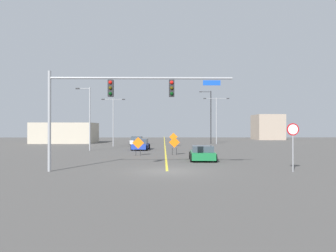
# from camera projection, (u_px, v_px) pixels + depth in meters

# --- Properties ---
(ground) EXTENTS (141.46, 141.46, 0.00)m
(ground) POSITION_uv_depth(u_px,v_px,m) (167.00, 171.00, 19.90)
(ground) COLOR #4C4947
(road_centre_stripe) EXTENTS (0.16, 78.59, 0.01)m
(road_centre_stripe) POSITION_uv_depth(u_px,v_px,m) (165.00, 142.00, 59.19)
(road_centre_stripe) COLOR yellow
(road_centre_stripe) RESTS_ON ground
(traffic_signal_assembly) EXTENTS (11.56, 0.44, 6.29)m
(traffic_signal_assembly) POSITION_uv_depth(u_px,v_px,m) (113.00, 96.00, 19.86)
(traffic_signal_assembly) COLOR gray
(traffic_signal_assembly) RESTS_ON ground
(stop_sign) EXTENTS (0.76, 0.07, 3.00)m
(stop_sign) POSITION_uv_depth(u_px,v_px,m) (293.00, 138.00, 19.57)
(stop_sign) COLOR gray
(stop_sign) RESTS_ON ground
(street_lamp_near_right) EXTENTS (4.37, 0.24, 7.88)m
(street_lamp_near_right) POSITION_uv_depth(u_px,v_px,m) (216.00, 116.00, 54.01)
(street_lamp_near_right) COLOR gray
(street_lamp_near_right) RESTS_ON ground
(street_lamp_mid_left) EXTENTS (3.45, 0.24, 7.07)m
(street_lamp_mid_left) POSITION_uv_depth(u_px,v_px,m) (113.00, 117.00, 46.67)
(street_lamp_mid_left) COLOR gray
(street_lamp_mid_left) RESTS_ON ground
(street_lamp_mid_right) EXTENTS (2.04, 0.24, 9.03)m
(street_lamp_mid_right) POSITION_uv_depth(u_px,v_px,m) (210.00, 115.00, 54.09)
(street_lamp_mid_right) COLOR black
(street_lamp_mid_right) RESTS_ON ground
(street_lamp_far_right) EXTENTS (1.76, 0.24, 7.56)m
(street_lamp_far_right) POSITION_uv_depth(u_px,v_px,m) (89.00, 116.00, 37.82)
(street_lamp_far_right) COLOR gray
(street_lamp_far_right) RESTS_ON ground
(construction_sign_median_far) EXTENTS (1.23, 0.14, 2.01)m
(construction_sign_median_far) POSITION_uv_depth(u_px,v_px,m) (173.00, 138.00, 46.93)
(construction_sign_median_far) COLOR orange
(construction_sign_median_far) RESTS_ON ground
(construction_sign_left_shoulder) EXTENTS (1.15, 0.05, 1.82)m
(construction_sign_left_shoulder) POSITION_uv_depth(u_px,v_px,m) (138.00, 144.00, 31.21)
(construction_sign_left_shoulder) COLOR orange
(construction_sign_left_shoulder) RESTS_ON ground
(construction_sign_left_lane) EXTENTS (1.09, 0.08, 1.81)m
(construction_sign_left_lane) POSITION_uv_depth(u_px,v_px,m) (174.00, 143.00, 31.87)
(construction_sign_left_lane) COLOR orange
(construction_sign_left_lane) RESTS_ON ground
(car_green_passing) EXTENTS (2.29, 3.90, 1.24)m
(car_green_passing) POSITION_uv_depth(u_px,v_px,m) (202.00, 153.00, 26.43)
(car_green_passing) COLOR #196B38
(car_green_passing) RESTS_ON ground
(car_blue_near) EXTENTS (2.18, 4.44, 1.35)m
(car_blue_near) POSITION_uv_depth(u_px,v_px,m) (141.00, 145.00, 39.55)
(car_blue_near) COLOR #1E389E
(car_blue_near) RESTS_ON ground
(car_silver_far) EXTENTS (2.07, 4.52, 1.36)m
(car_silver_far) POSITION_uv_depth(u_px,v_px,m) (137.00, 141.00, 51.63)
(car_silver_far) COLOR #B7BABF
(car_silver_far) RESTS_ON ground
(roadside_building_east) EXTENTS (6.05, 7.03, 5.80)m
(roadside_building_east) POSITION_uv_depth(u_px,v_px,m) (268.00, 127.00, 74.00)
(roadside_building_east) COLOR gray
(roadside_building_east) RESTS_ON ground
(roadside_building_west) EXTENTS (10.65, 7.22, 3.63)m
(roadside_building_west) POSITION_uv_depth(u_px,v_px,m) (65.00, 133.00, 57.36)
(roadside_building_west) COLOR #B2A893
(roadside_building_west) RESTS_ON ground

